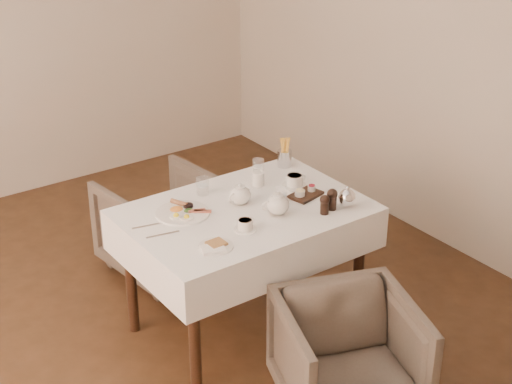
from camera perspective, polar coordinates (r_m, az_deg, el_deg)
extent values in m
plane|color=#301E10|center=(4.34, -7.01, -12.35)|extent=(5.00, 5.00, 0.00)
plane|color=#BCAC97|center=(5.02, 15.47, 10.86)|extent=(0.00, 5.00, 5.00)
cube|color=black|center=(4.22, -0.81, -1.69)|extent=(1.20, 0.80, 0.04)
cube|color=white|center=(4.26, -0.80, -2.67)|extent=(1.28, 0.88, 0.23)
cylinder|color=black|center=(4.43, -9.11, -6.13)|extent=(0.06, 0.06, 0.70)
cylinder|color=black|center=(4.92, 2.14, -2.33)|extent=(0.06, 0.06, 0.70)
cylinder|color=black|center=(3.92, -4.49, -10.49)|extent=(0.06, 0.06, 0.70)
cylinder|color=black|center=(4.47, 7.46, -5.67)|extent=(0.06, 0.06, 0.70)
imported|color=#4F433A|center=(3.89, 6.76, -11.91)|extent=(0.82, 0.83, 0.60)
imported|color=#4F433A|center=(5.01, -6.71, -2.38)|extent=(0.75, 0.76, 0.63)
cylinder|color=white|center=(4.17, -5.36, -1.54)|extent=(0.29, 0.29, 0.01)
ellipsoid|color=orange|center=(4.19, -5.82, -1.16)|extent=(0.07, 0.07, 0.02)
cylinder|color=brown|center=(4.24, -5.62, -0.78)|extent=(0.06, 0.11, 0.03)
cylinder|color=black|center=(4.21, -4.96, -1.00)|extent=(0.05, 0.05, 0.02)
cube|color=maroon|center=(4.16, -4.11, -1.38)|extent=(0.10, 0.08, 0.01)
ellipsoid|color=#264C19|center=(4.17, -4.91, -1.31)|extent=(0.06, 0.05, 0.02)
cylinder|color=white|center=(3.85, -2.94, -3.98)|extent=(0.17, 0.17, 0.01)
cube|color=brown|center=(3.85, -2.90, -3.74)|extent=(0.09, 0.08, 0.01)
cube|color=white|center=(3.82, -3.15, -4.15)|extent=(0.14, 0.12, 0.01)
cylinder|color=white|center=(4.45, 0.16, 0.98)|extent=(0.09, 0.09, 0.08)
cylinder|color=white|center=(4.00, -0.79, -2.73)|extent=(0.12, 0.12, 0.01)
cylinder|color=white|center=(3.98, -0.80, -2.37)|extent=(0.09, 0.09, 0.05)
cylinder|color=#926142|center=(3.97, -0.80, -2.06)|extent=(0.07, 0.07, 0.00)
cylinder|color=white|center=(4.46, 2.80, 0.47)|extent=(0.14, 0.14, 0.01)
cylinder|color=white|center=(4.45, 2.81, 0.87)|extent=(0.10, 0.10, 0.06)
cylinder|color=#926142|center=(4.44, 2.82, 1.21)|extent=(0.08, 0.08, 0.00)
cylinder|color=silver|center=(4.36, -3.90, 0.44)|extent=(0.09, 0.09, 0.10)
cylinder|color=silver|center=(4.25, 1.84, -0.27)|extent=(0.07, 0.07, 0.09)
cylinder|color=silver|center=(4.59, 0.16, 1.84)|extent=(0.07, 0.07, 0.09)
cube|color=black|center=(4.35, 3.63, -0.21)|extent=(0.21, 0.16, 0.02)
cylinder|color=white|center=(4.32, 3.21, -0.07)|extent=(0.06, 0.06, 0.03)
cylinder|color=maroon|center=(4.38, 4.07, 0.28)|extent=(0.04, 0.04, 0.03)
cylinder|color=silver|center=(4.70, 2.09, 2.47)|extent=(0.09, 0.09, 0.10)
cube|color=silver|center=(4.07, -7.76, -2.43)|extent=(0.18, 0.05, 0.00)
cube|color=silver|center=(3.98, -6.80, -3.10)|extent=(0.18, 0.05, 0.00)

